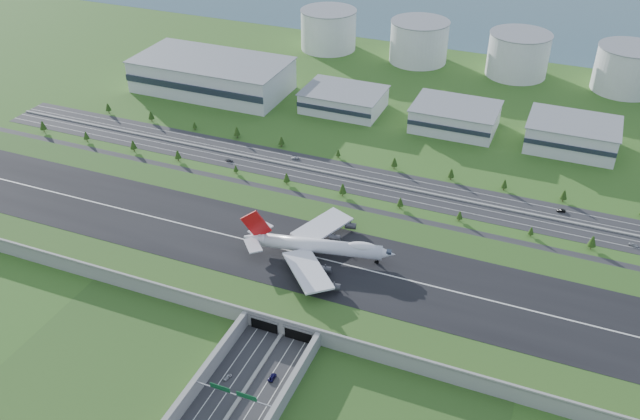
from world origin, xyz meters
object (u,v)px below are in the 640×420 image
at_px(car_6, 634,245).
at_px(car_7, 295,158).
at_px(car_0, 227,377).
at_px(fuel_tank_a, 328,30).
at_px(car_5, 561,211).
at_px(car_4, 229,160).
at_px(boeing_747, 318,246).
at_px(car_2, 272,377).

relative_size(car_6, car_7, 1.07).
distance_m(car_0, car_6, 229.92).
height_order(fuel_tank_a, car_5, fuel_tank_a).
relative_size(car_4, car_7, 1.03).
bearing_deg(car_4, car_7, -67.41).
relative_size(boeing_747, car_4, 16.32).
bearing_deg(car_6, car_5, 79.73).
bearing_deg(car_2, fuel_tank_a, -72.28).
height_order(car_5, car_7, car_5).
distance_m(fuel_tank_a, car_0, 408.21).
bearing_deg(car_0, car_6, 67.26).
bearing_deg(fuel_tank_a, car_0, -74.36).
distance_m(car_2, car_5, 206.41).
height_order(car_4, car_6, car_4).
bearing_deg(car_0, fuel_tank_a, 126.22).
bearing_deg(boeing_747, car_6, 17.39).
height_order(car_2, car_6, car_2).
distance_m(fuel_tank_a, car_5, 307.14).
bearing_deg(car_6, car_2, 155.48).
distance_m(boeing_747, car_6, 172.55).
distance_m(car_4, car_7, 43.14).
distance_m(car_2, car_6, 212.82).
xyz_separation_m(fuel_tank_a, car_6, (267.69, -225.51, -16.69)).
height_order(car_4, car_7, car_4).
distance_m(car_2, car_7, 193.19).
relative_size(car_2, car_5, 1.02).
relative_size(car_2, car_6, 1.03).
distance_m(fuel_tank_a, car_4, 226.62).
height_order(car_0, car_4, car_4).
relative_size(boeing_747, car_0, 18.67).
bearing_deg(boeing_747, car_4, 128.00).
bearing_deg(boeing_747, car_2, -93.87).
height_order(car_0, car_6, car_0).
relative_size(fuel_tank_a, car_5, 9.92).
bearing_deg(boeing_747, car_0, -106.54).
bearing_deg(fuel_tank_a, boeing_747, -69.21).
bearing_deg(boeing_747, fuel_tank_a, 99.21).
height_order(car_5, car_6, car_5).
relative_size(car_0, car_6, 0.84).
distance_m(fuel_tank_a, car_6, 350.42).
relative_size(car_0, car_4, 0.87).
height_order(fuel_tank_a, car_0, fuel_tank_a).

